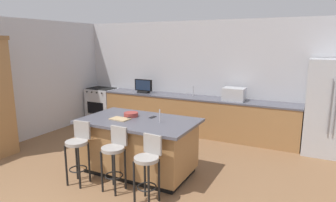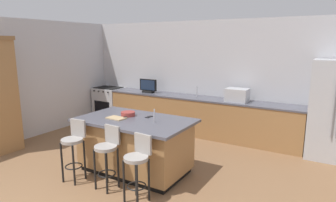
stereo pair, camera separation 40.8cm
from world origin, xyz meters
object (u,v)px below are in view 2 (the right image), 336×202
object	(u,v)px
refrigerator	(336,111)
tv_remote	(126,117)
bar_stool_right	(138,163)
fruit_bowl	(128,114)
bar_stool_left	(74,145)
range_oven	(109,103)
tv_monitor	(148,86)
cutting_board	(116,118)
cell_phone	(149,117)
kitchen_island	(135,145)
microwave	(237,95)
bar_stool_center	(108,152)

from	to	relation	value
refrigerator	tv_remote	distance (m)	3.90
bar_stool_right	fruit_bowl	distance (m)	1.29
bar_stool_left	bar_stool_right	world-z (taller)	bar_stool_left
range_oven	tv_monitor	bearing A→B (deg)	-2.05
cutting_board	refrigerator	bearing A→B (deg)	38.06
range_oven	cell_phone	bearing A→B (deg)	-36.98
tv_monitor	cell_phone	size ratio (longest dim) A/B	3.29
tv_monitor	cutting_board	world-z (taller)	tv_monitor
kitchen_island	refrigerator	size ratio (longest dim) A/B	1.02
bar_stool_right	cell_phone	distance (m)	1.17
kitchen_island	tv_monitor	size ratio (longest dim) A/B	3.93
fruit_bowl	cell_phone	world-z (taller)	fruit_bowl
kitchen_island	microwave	world-z (taller)	microwave
microwave	range_oven	bearing A→B (deg)	-179.98
range_oven	bar_stool_right	distance (m)	4.66
cell_phone	bar_stool_center	bearing A→B (deg)	-93.83
microwave	bar_stool_center	size ratio (longest dim) A/B	0.50
kitchen_island	tv_remote	distance (m)	0.51
tv_monitor	bar_stool_left	bearing A→B (deg)	-77.11
tv_monitor	range_oven	bearing A→B (deg)	177.95
fruit_bowl	cell_phone	size ratio (longest dim) A/B	1.65
bar_stool_left	fruit_bowl	world-z (taller)	fruit_bowl
bar_stool_right	tv_remote	world-z (taller)	bar_stool_right
bar_stool_center	tv_remote	bearing A→B (deg)	108.95
kitchen_island	bar_stool_left	world-z (taller)	bar_stool_left
microwave	bar_stool_right	distance (m)	3.25
refrigerator	cell_phone	xyz separation A→B (m)	(-2.78, -2.14, -0.01)
bar_stool_right	cell_phone	xyz separation A→B (m)	(-0.49, 1.00, 0.37)
cutting_board	bar_stool_right	bearing A→B (deg)	-34.75
range_oven	bar_stool_left	xyz separation A→B (m)	(2.14, -3.19, 0.13)
bar_stool_center	tv_remote	size ratio (longest dim) A/B	5.69
fruit_bowl	cutting_board	distance (m)	0.26
microwave	bar_stool_center	xyz separation A→B (m)	(-0.99, -3.12, -0.48)
refrigerator	bar_stool_right	world-z (taller)	refrigerator
microwave	bar_stool_center	bearing A→B (deg)	-107.65
fruit_bowl	cutting_board	xyz separation A→B (m)	(-0.06, -0.25, -0.03)
bar_stool_left	cutting_board	distance (m)	0.80
kitchen_island	bar_stool_center	xyz separation A→B (m)	(0.00, -0.69, 0.10)
cutting_board	bar_stool_center	bearing A→B (deg)	-62.43
kitchen_island	refrigerator	xyz separation A→B (m)	(2.91, 2.38, 0.47)
cutting_board	fruit_bowl	bearing A→B (deg)	77.04
bar_stool_left	cell_phone	distance (m)	1.31
cutting_board	tv_monitor	bearing A→B (deg)	113.05
kitchen_island	tv_monitor	distance (m)	2.80
bar_stool_left	microwave	bearing A→B (deg)	58.17
cutting_board	range_oven	bearing A→B (deg)	134.20
range_oven	fruit_bowl	distance (m)	3.47
kitchen_island	tv_monitor	bearing A→B (deg)	119.72
cell_phone	cutting_board	world-z (taller)	cutting_board
bar_stool_left	cell_phone	xyz separation A→B (m)	(0.77, 1.01, 0.34)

